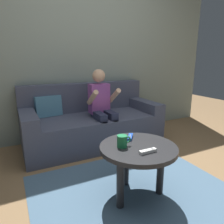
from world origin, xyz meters
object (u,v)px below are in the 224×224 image
at_px(coffee_mug, 122,141).
at_px(game_remote_white_near_edge, 148,151).
at_px(couch, 91,123).
at_px(coffee_table, 138,154).
at_px(game_remote_blue_center, 130,137).
at_px(person_seated_on_couch, 102,105).

bearing_deg(coffee_mug, game_remote_white_near_edge, -56.79).
bearing_deg(couch, coffee_mug, -99.12).
bearing_deg(couch, coffee_table, -93.34).
height_order(game_remote_white_near_edge, coffee_mug, coffee_mug).
bearing_deg(couch, game_remote_white_near_edge, -93.25).
relative_size(couch, game_remote_blue_center, 13.40).
distance_m(person_seated_on_couch, coffee_table, 1.10).
xyz_separation_m(game_remote_blue_center, coffee_mug, (-0.15, -0.13, 0.04)).
height_order(couch, coffee_mug, couch).
relative_size(coffee_table, game_remote_blue_center, 4.68).
bearing_deg(game_remote_white_near_edge, coffee_table, 87.57).
relative_size(coffee_table, game_remote_white_near_edge, 4.42).
height_order(couch, game_remote_blue_center, couch).
bearing_deg(coffee_mug, coffee_table, -16.17).
relative_size(couch, coffee_table, 2.86).
xyz_separation_m(couch, person_seated_on_couch, (0.09, -0.18, 0.28)).
xyz_separation_m(couch, game_remote_blue_center, (-0.05, -1.10, 0.19)).
relative_size(couch, game_remote_white_near_edge, 12.65).
bearing_deg(game_remote_white_near_edge, game_remote_blue_center, 83.84).
bearing_deg(person_seated_on_couch, coffee_table, -98.65).
relative_size(couch, person_seated_on_couch, 1.77).
distance_m(person_seated_on_couch, game_remote_blue_center, 0.93).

